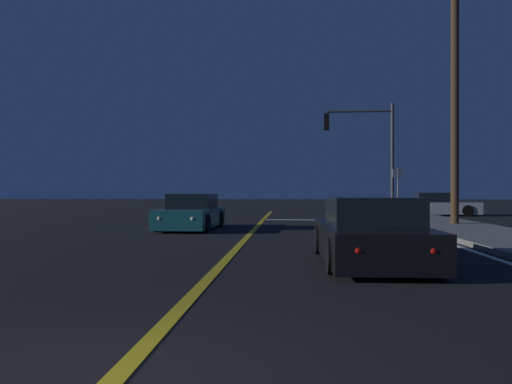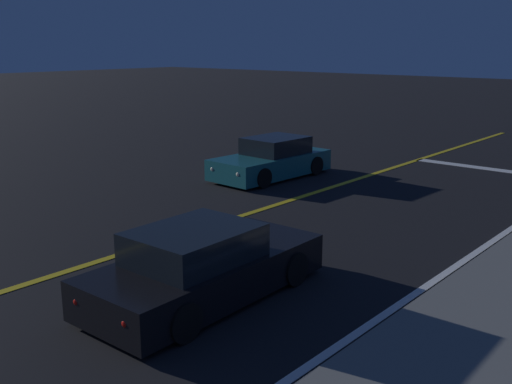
% 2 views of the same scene
% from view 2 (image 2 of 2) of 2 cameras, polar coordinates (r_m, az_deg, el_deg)
% --- Properties ---
extents(lane_line_center, '(0.20, 39.02, 0.01)m').
position_cam_2_polar(lane_line_center, '(16.00, -0.52, -2.01)').
color(lane_line_center, gold).
rests_on(lane_line_center, ground).
extents(lane_line_edge_right, '(0.16, 39.02, 0.01)m').
position_cam_2_polar(lane_line_edge_right, '(13.14, 18.91, -6.38)').
color(lane_line_edge_right, white).
rests_on(lane_line_edge_right, ground).
extents(stop_bar, '(6.01, 0.50, 0.01)m').
position_cam_2_polar(stop_bar, '(23.14, 21.90, 1.96)').
color(stop_bar, white).
rests_on(stop_bar, ground).
extents(car_following_oncoming_teal, '(2.09, 4.42, 1.34)m').
position_cam_2_polar(car_following_oncoming_teal, '(20.26, 1.51, 3.06)').
color(car_following_oncoming_teal, '#195960').
rests_on(car_following_oncoming_teal, ground).
extents(car_side_waiting_black, '(2.07, 4.66, 1.34)m').
position_cam_2_polar(car_side_waiting_black, '(10.66, -5.03, -7.10)').
color(car_side_waiting_black, black).
rests_on(car_side_waiting_black, ground).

